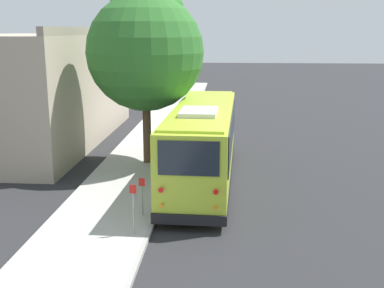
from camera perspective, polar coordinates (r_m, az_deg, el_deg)
The scene contains 11 objects.
ground_plane at distance 21.22m, azimuth 2.11°, elevation -4.73°, with size 160.00×160.00×0.00m, color #28282B.
sidewalk_slab at distance 21.63m, azimuth -7.70°, elevation -4.29°, with size 80.00×3.61×0.15m, color #B2AFA8.
curb_strip at distance 21.33m, azimuth -2.74°, elevation -4.43°, with size 80.00×0.14×0.15m, color #9D9A94.
shuttle_bus at distance 21.03m, azimuth 1.29°, elevation 0.55°, with size 11.53×2.92×3.56m.
parked_sedan_gray at distance 34.64m, azimuth 1.63°, elevation 3.38°, with size 4.35×1.87×1.27m.
parked_sedan_white at distance 41.64m, azimuth 2.24°, elevation 5.08°, with size 4.25×2.04×1.29m.
street_tree at distance 23.49m, azimuth -5.52°, elevation 11.71°, with size 5.59×5.59×9.04m.
sign_post_near at distance 15.68m, azimuth -6.95°, elevation -7.63°, with size 0.06×0.22×1.65m.
sign_post_far at distance 17.19m, azimuth -5.93°, elevation -6.17°, with size 0.06×0.22×1.38m.
fire_hydrant at distance 29.47m, azimuth -1.44°, elevation 1.54°, with size 0.22×0.22×0.81m.
building_backdrop at distance 30.42m, azimuth -18.72°, elevation 6.22°, with size 16.51×8.53×6.73m.
Camera 1 is at (-20.16, -0.67, 6.59)m, focal length 45.00 mm.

